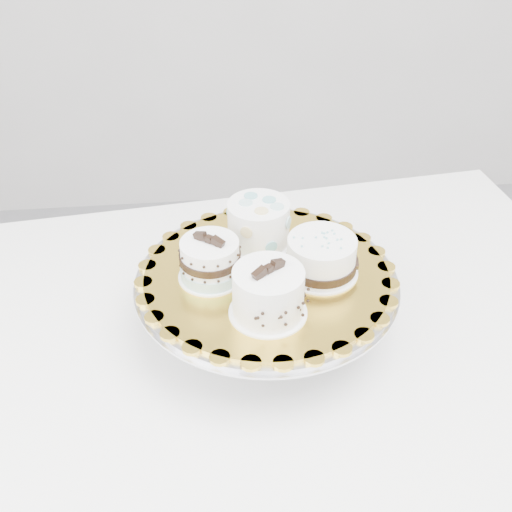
{
  "coord_description": "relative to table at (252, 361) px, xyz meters",
  "views": [
    {
      "loc": [
        -0.16,
        -0.69,
        1.48
      ],
      "look_at": [
        -0.08,
        0.09,
        0.9
      ],
      "focal_mm": 45.0,
      "sensor_mm": 36.0,
      "label": 1
    }
  ],
  "objects": [
    {
      "name": "cake_banded",
      "position": [
        -0.06,
        0.0,
        0.22
      ],
      "size": [
        0.12,
        0.12,
        0.08
      ],
      "rotation": [
        0.0,
        0.0,
        -0.64
      ],
      "color": "white",
      "rests_on": "cake_board"
    },
    {
      "name": "cake_board",
      "position": [
        0.02,
        0.0,
        0.19
      ],
      "size": [
        0.46,
        0.46,
        0.01
      ],
      "primitive_type": "cylinder",
      "rotation": [
        0.0,
        0.0,
        -0.23
      ],
      "color": "gold",
      "rests_on": "cake_stand"
    },
    {
      "name": "table",
      "position": [
        0.0,
        0.0,
        0.0
      ],
      "size": [
        1.37,
        0.99,
        0.75
      ],
      "rotation": [
        0.0,
        0.0,
        0.11
      ],
      "color": "white",
      "rests_on": "floor"
    },
    {
      "name": "cake_swirl",
      "position": [
        0.02,
        -0.09,
        0.22
      ],
      "size": [
        0.14,
        0.14,
        0.09
      ],
      "rotation": [
        0.0,
        0.0,
        0.6
      ],
      "color": "white",
      "rests_on": "cake_board"
    },
    {
      "name": "cake_stand",
      "position": [
        0.02,
        0.0,
        0.15
      ],
      "size": [
        0.41,
        0.41,
        0.11
      ],
      "color": "gray",
      "rests_on": "table"
    },
    {
      "name": "cake_dots",
      "position": [
        0.02,
        0.09,
        0.23
      ],
      "size": [
        0.13,
        0.13,
        0.08
      ],
      "rotation": [
        0.0,
        0.0,
        -0.43
      ],
      "color": "white",
      "rests_on": "cake_board"
    },
    {
      "name": "cake_ribbon",
      "position": [
        0.11,
        -0.0,
        0.22
      ],
      "size": [
        0.12,
        0.12,
        0.06
      ],
      "rotation": [
        0.0,
        0.0,
        -0.11
      ],
      "color": "white",
      "rests_on": "cake_board"
    }
  ]
}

